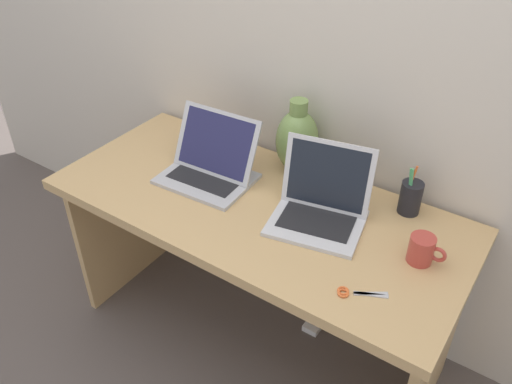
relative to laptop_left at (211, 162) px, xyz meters
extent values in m
plane|color=#564C47|center=(0.24, -0.05, -0.79)|extent=(6.00, 6.00, 0.00)
cube|color=beige|center=(0.24, 0.33, 0.41)|extent=(4.40, 0.04, 2.40)
cube|color=tan|center=(0.24, -0.05, -0.08)|extent=(1.51, 0.67, 0.04)
cube|color=tan|center=(-0.48, -0.05, -0.45)|extent=(0.03, 0.57, 0.69)
cube|color=tan|center=(0.95, -0.05, -0.45)|extent=(0.03, 0.57, 0.69)
cube|color=#B2B2B7|center=(0.00, -0.03, -0.06)|extent=(0.35, 0.27, 0.01)
cube|color=black|center=(0.00, -0.03, -0.05)|extent=(0.28, 0.17, 0.00)
cube|color=#B2B2B7|center=(0.00, 0.04, 0.06)|extent=(0.34, 0.14, 0.23)
cube|color=#23234C|center=(0.00, 0.04, 0.06)|extent=(0.30, 0.12, 0.20)
cube|color=silver|center=(0.47, -0.03, -0.06)|extent=(0.35, 0.31, 0.01)
cube|color=black|center=(0.47, -0.03, -0.05)|extent=(0.27, 0.20, 0.00)
cube|color=silver|center=(0.45, 0.06, 0.07)|extent=(0.31, 0.12, 0.25)
cube|color=black|center=(0.45, 0.06, 0.07)|extent=(0.28, 0.11, 0.22)
ellipsoid|color=#75934C|center=(0.24, 0.23, 0.06)|extent=(0.16, 0.16, 0.25)
cylinder|color=#75934C|center=(0.24, 0.23, 0.20)|extent=(0.07, 0.07, 0.05)
cylinder|color=#B23D33|center=(0.82, -0.01, -0.02)|extent=(0.08, 0.08, 0.09)
torus|color=#B23D33|center=(0.87, -0.01, -0.01)|extent=(0.05, 0.01, 0.05)
cylinder|color=black|center=(0.70, 0.21, 0.00)|extent=(0.08, 0.08, 0.12)
cylinder|color=#4CA566|center=(0.70, 0.20, 0.04)|extent=(0.03, 0.02, 0.14)
cylinder|color=#4CA566|center=(0.70, 0.20, 0.05)|extent=(0.02, 0.01, 0.15)
cylinder|color=orange|center=(0.69, 0.22, 0.04)|extent=(0.02, 0.03, 0.14)
cube|color=#B7B7BC|center=(0.76, -0.22, -0.06)|extent=(0.09, 0.07, 0.00)
cube|color=#B7B7BC|center=(0.76, -0.23, -0.06)|extent=(0.10, 0.05, 0.00)
torus|color=orange|center=(0.69, -0.27, -0.06)|extent=(0.04, 0.03, 0.01)
torus|color=orange|center=(0.69, -0.26, -0.06)|extent=(0.04, 0.03, 0.01)
cube|color=white|center=(0.42, 0.13, -0.78)|extent=(0.07, 0.07, 0.03)
camera|label=1|loc=(1.08, -1.29, 1.07)|focal=36.98mm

